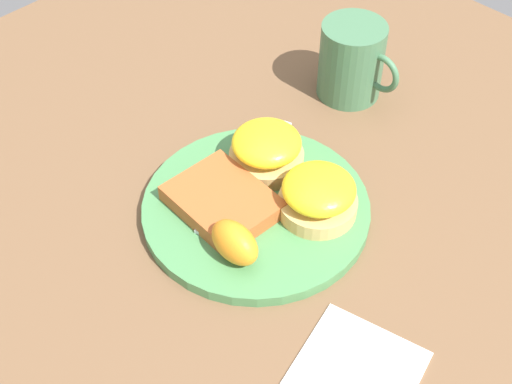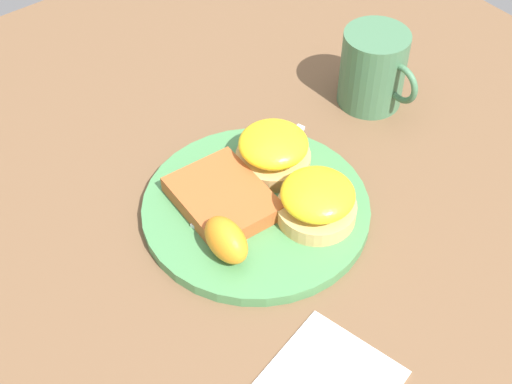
% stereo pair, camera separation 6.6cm
% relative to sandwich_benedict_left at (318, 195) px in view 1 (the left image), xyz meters
% --- Properties ---
extents(ground_plane, '(1.10, 1.10, 0.00)m').
position_rel_sandwich_benedict_left_xyz_m(ground_plane, '(-0.05, -0.04, -0.04)').
color(ground_plane, brown).
extents(plate, '(0.25, 0.25, 0.01)m').
position_rel_sandwich_benedict_left_xyz_m(plate, '(-0.05, -0.04, -0.03)').
color(plate, '#47844C').
rests_on(plate, ground_plane).
extents(sandwich_benedict_left, '(0.09, 0.09, 0.05)m').
position_rel_sandwich_benedict_left_xyz_m(sandwich_benedict_left, '(0.00, 0.00, 0.00)').
color(sandwich_benedict_left, tan).
rests_on(sandwich_benedict_left, plate).
extents(sandwich_benedict_right, '(0.09, 0.09, 0.05)m').
position_rel_sandwich_benedict_left_xyz_m(sandwich_benedict_right, '(-0.09, 0.01, 0.00)').
color(sandwich_benedict_right, tan).
rests_on(sandwich_benedict_right, plate).
extents(hashbrown_patty, '(0.12, 0.10, 0.02)m').
position_rel_sandwich_benedict_left_xyz_m(hashbrown_patty, '(-0.08, -0.07, -0.01)').
color(hashbrown_patty, '#A85528').
rests_on(hashbrown_patty, plate).
extents(orange_wedge, '(0.06, 0.04, 0.04)m').
position_rel_sandwich_benedict_left_xyz_m(orange_wedge, '(-0.02, -0.11, -0.00)').
color(orange_wedge, orange).
rests_on(orange_wedge, plate).
extents(fork, '(0.08, 0.20, 0.00)m').
position_rel_sandwich_benedict_left_xyz_m(fork, '(-0.09, -0.03, -0.02)').
color(fork, silver).
rests_on(fork, plate).
extents(cup, '(0.12, 0.08, 0.10)m').
position_rel_sandwich_benedict_left_xyz_m(cup, '(-0.12, 0.20, 0.01)').
color(cup, '#42704C').
rests_on(cup, ground_plane).
extents(napkin, '(0.13, 0.13, 0.00)m').
position_rel_sandwich_benedict_left_xyz_m(napkin, '(0.15, -0.12, -0.04)').
color(napkin, white).
rests_on(napkin, ground_plane).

